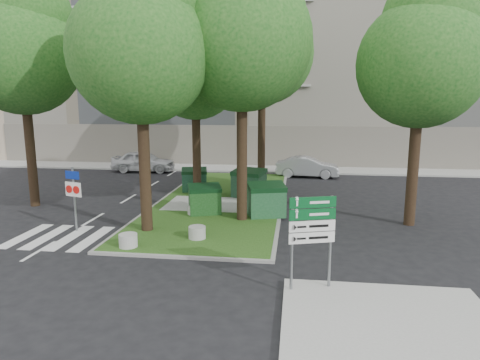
% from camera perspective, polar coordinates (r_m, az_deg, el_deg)
% --- Properties ---
extents(ground, '(120.00, 120.00, 0.00)m').
position_cam_1_polar(ground, '(14.64, -9.96, -10.09)').
color(ground, black).
rests_on(ground, ground).
extents(median_island, '(6.00, 16.00, 0.12)m').
position_cam_1_polar(median_island, '(21.97, -2.47, -2.76)').
color(median_island, '#1D4212').
rests_on(median_island, ground).
extents(median_kerb, '(6.30, 16.30, 0.10)m').
position_cam_1_polar(median_kerb, '(21.97, -2.47, -2.78)').
color(median_kerb, gray).
rests_on(median_kerb, ground).
extents(sidewalk_corner, '(5.00, 4.00, 0.12)m').
position_cam_1_polar(sidewalk_corner, '(11.04, 19.35, -17.41)').
color(sidewalk_corner, '#999993').
rests_on(sidewalk_corner, ground).
extents(building_sidewalk, '(42.00, 3.00, 0.12)m').
position_cam_1_polar(building_sidewalk, '(32.23, -0.11, 1.55)').
color(building_sidewalk, '#999993').
rests_on(building_sidewalk, ground).
extents(zebra_crossing, '(5.00, 3.00, 0.01)m').
position_cam_1_polar(zebra_crossing, '(17.37, -20.43, -7.26)').
color(zebra_crossing, silver).
rests_on(zebra_crossing, ground).
extents(apartment_building, '(41.00, 12.00, 16.00)m').
position_cam_1_polar(apartment_building, '(39.37, 1.39, 14.79)').
color(apartment_building, tan).
rests_on(apartment_building, ground).
extents(tree_median_near_left, '(5.20, 5.20, 10.53)m').
position_cam_1_polar(tree_median_near_left, '(16.73, -12.90, 17.84)').
color(tree_median_near_left, black).
rests_on(tree_median_near_left, ground).
extents(tree_median_near_right, '(5.60, 5.60, 11.46)m').
position_cam_1_polar(tree_median_near_right, '(17.96, 0.60, 19.74)').
color(tree_median_near_right, black).
rests_on(tree_median_near_right, ground).
extents(tree_median_mid, '(4.80, 4.80, 9.99)m').
position_cam_1_polar(tree_median_mid, '(22.77, -5.77, 15.21)').
color(tree_median_mid, black).
rests_on(tree_median_mid, ground).
extents(tree_median_far, '(5.80, 5.80, 11.93)m').
position_cam_1_polar(tree_median_far, '(25.38, 3.22, 17.81)').
color(tree_median_far, black).
rests_on(tree_median_far, ground).
extents(tree_street_left, '(5.40, 5.40, 11.00)m').
position_cam_1_polar(tree_street_left, '(23.05, -26.90, 15.77)').
color(tree_street_left, black).
rests_on(tree_street_left, ground).
extents(tree_street_right, '(5.00, 5.00, 10.06)m').
position_cam_1_polar(tree_street_right, '(18.83, 23.30, 15.41)').
color(tree_street_right, black).
rests_on(tree_street_right, ground).
extents(dumpster_a, '(1.58, 1.27, 1.30)m').
position_cam_1_polar(dumpster_a, '(24.02, -6.10, 0.01)').
color(dumpster_a, '#103A23').
rests_on(dumpster_a, median_island).
extents(dumpster_b, '(1.68, 1.42, 1.33)m').
position_cam_1_polar(dumpster_b, '(19.20, -4.73, -2.61)').
color(dumpster_b, '#123F12').
rests_on(dumpster_b, median_island).
extents(dumpster_c, '(1.92, 1.63, 1.52)m').
position_cam_1_polar(dumpster_c, '(22.29, 1.19, -0.48)').
color(dumpster_c, black).
rests_on(dumpster_c, median_island).
extents(dumpster_d, '(1.85, 1.52, 1.49)m').
position_cam_1_polar(dumpster_d, '(18.75, 3.55, -2.68)').
color(dumpster_d, '#164824').
rests_on(dumpster_d, median_island).
extents(bollard_left, '(0.64, 0.64, 0.46)m').
position_cam_1_polar(bollard_left, '(15.46, -14.68, -7.80)').
color(bollard_left, '#A7A8A3').
rests_on(bollard_left, median_island).
extents(bollard_right, '(0.63, 0.63, 0.45)m').
position_cam_1_polar(bollard_right, '(15.92, -5.74, -6.96)').
color(bollard_right, '#9A9A95').
rests_on(bollard_right, median_island).
extents(bollard_mid, '(0.56, 0.56, 0.40)m').
position_cam_1_polar(bollard_mid, '(19.20, -6.17, -3.98)').
color(bollard_mid, '#A09F9B').
rests_on(bollard_mid, median_island).
extents(litter_bin, '(0.44, 0.44, 0.76)m').
position_cam_1_polar(litter_bin, '(22.16, 4.68, -1.49)').
color(litter_bin, gold).
rests_on(litter_bin, median_island).
extents(traffic_sign_pole, '(0.75, 0.26, 2.58)m').
position_cam_1_polar(traffic_sign_pole, '(17.96, -21.27, -1.30)').
color(traffic_sign_pole, slate).
rests_on(traffic_sign_pole, ground).
extents(directional_sign, '(1.22, 0.42, 2.53)m').
position_cam_1_polar(directional_sign, '(11.54, 9.55, -6.33)').
color(directional_sign, slate).
rests_on(directional_sign, sidewalk_corner).
extents(car_white, '(4.54, 1.89, 1.54)m').
position_cam_1_polar(car_white, '(31.79, -12.75, 2.46)').
color(car_white, silver).
rests_on(car_white, ground).
extents(car_silver, '(4.28, 1.71, 1.38)m').
position_cam_1_polar(car_silver, '(29.19, 8.97, 1.73)').
color(car_silver, '#979A9F').
rests_on(car_silver, ground).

